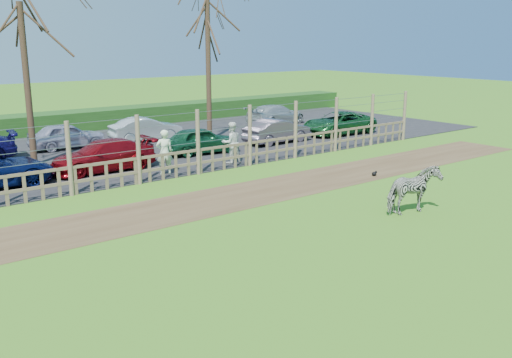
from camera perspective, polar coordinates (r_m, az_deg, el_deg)
ground at (r=14.54m, az=3.00°, el=-6.66°), size 120.00×120.00×0.00m
dirt_strip at (r=17.99m, az=-6.46°, el=-2.66°), size 34.00×2.80×0.01m
asphalt at (r=26.80m, az=-17.82°, el=2.27°), size 44.00×13.00×0.04m
hedge at (r=33.29m, az=-22.17°, el=4.99°), size 46.00×2.00×1.10m
fence at (r=20.77m, az=-11.62°, el=1.66°), size 30.16×0.16×2.50m
tree_mid at (r=24.74m, az=-22.25°, el=12.33°), size 4.80×4.80×6.83m
tree_right at (r=29.03m, az=-4.85°, el=14.10°), size 4.80×4.80×7.35m
zebra at (r=17.54m, az=15.46°, el=-1.10°), size 1.78×0.99×1.44m
visitor_a at (r=21.94m, az=-9.14°, el=2.67°), size 0.73×0.59×1.72m
visitor_b at (r=23.69m, az=-2.47°, el=3.65°), size 0.95×0.81×1.72m
crow at (r=22.15m, az=11.75°, el=0.52°), size 0.24×0.18×0.19m
car_3 at (r=23.11m, az=-15.04°, el=2.26°), size 4.15×1.71×1.20m
car_4 at (r=25.87m, az=-5.52°, el=3.88°), size 3.68×1.87×1.20m
car_5 at (r=28.45m, az=2.14°, el=4.84°), size 3.71×1.47×1.20m
car_6 at (r=31.39m, az=8.27°, el=5.55°), size 4.39×2.14×1.20m
car_10 at (r=28.43m, az=-18.39°, el=4.13°), size 3.56×1.50×1.20m
car_11 at (r=29.48m, az=-10.92°, el=4.91°), size 3.76×1.65×1.20m
car_13 at (r=34.64m, az=1.99°, el=6.46°), size 4.33×2.23×1.20m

